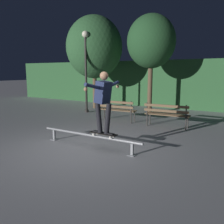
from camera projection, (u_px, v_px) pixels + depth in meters
ground_plane at (84, 149)px, 6.19m from camera, size 90.00×90.00×0.00m
hedge_backdrop at (179, 84)px, 13.19m from camera, size 24.00×1.20×2.63m
grind_rail at (89, 137)px, 6.32m from camera, size 3.13×0.18×0.35m
skateboard at (103, 134)px, 6.06m from camera, size 0.79×0.24×0.09m
skateboarder at (103, 97)px, 5.90m from camera, size 0.62×1.41×1.56m
park_bench_leftmost at (116, 108)px, 9.55m from camera, size 1.62×0.48×0.88m
park_bench_left_center at (167, 113)px, 8.48m from camera, size 1.62×0.48×0.88m
tree_far_left at (94, 47)px, 12.68m from camera, size 3.00×3.00×4.93m
tree_behind_benches at (151, 42)px, 10.94m from camera, size 2.24×2.24×4.60m
lamp_post_left at (86, 61)px, 11.40m from camera, size 0.32×0.32×3.90m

